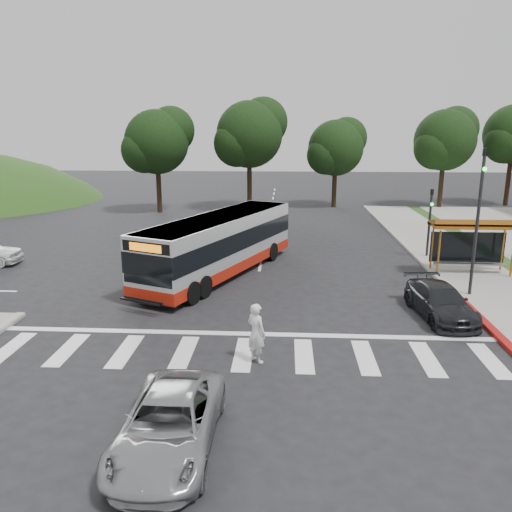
# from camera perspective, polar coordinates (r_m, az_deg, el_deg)

# --- Properties ---
(ground) EXTENTS (140.00, 140.00, 0.00)m
(ground) POSITION_cam_1_polar(r_m,az_deg,el_deg) (21.50, -0.33, -5.44)
(ground) COLOR black
(ground) RESTS_ON ground
(sidewalk_east) EXTENTS (4.00, 40.00, 0.12)m
(sidewalk_east) POSITION_cam_1_polar(r_m,az_deg,el_deg) (30.68, 21.66, -0.33)
(sidewalk_east) COLOR gray
(sidewalk_east) RESTS_ON ground
(curb_east) EXTENTS (0.30, 40.00, 0.15)m
(curb_east) POSITION_cam_1_polar(r_m,az_deg,el_deg) (30.10, 18.05, -0.25)
(curb_east) COLOR #9E9991
(curb_east) RESTS_ON ground
(curb_east_red) EXTENTS (0.32, 6.00, 0.15)m
(curb_east_red) POSITION_cam_1_polar(r_m,az_deg,el_deg) (21.02, 24.78, -7.07)
(curb_east_red) COLOR maroon
(curb_east_red) RESTS_ON ground
(crosswalk_ladder) EXTENTS (18.00, 2.60, 0.01)m
(crosswalk_ladder) POSITION_cam_1_polar(r_m,az_deg,el_deg) (16.89, -1.43, -11.14)
(crosswalk_ladder) COLOR silver
(crosswalk_ladder) RESTS_ON ground
(bus_shelter) EXTENTS (4.20, 1.60, 2.86)m
(bus_shelter) POSITION_cam_1_polar(r_m,az_deg,el_deg) (27.47, 23.54, 2.79)
(bus_shelter) COLOR #995A19
(bus_shelter) RESTS_ON sidewalk_east
(traffic_signal_ne_tall) EXTENTS (0.18, 0.37, 6.50)m
(traffic_signal_ne_tall) POSITION_cam_1_polar(r_m,az_deg,el_deg) (23.47, 24.09, 4.76)
(traffic_signal_ne_tall) COLOR black
(traffic_signal_ne_tall) RESTS_ON ground
(traffic_signal_ne_short) EXTENTS (0.18, 0.37, 4.00)m
(traffic_signal_ne_short) POSITION_cam_1_polar(r_m,az_deg,el_deg) (30.25, 19.27, 4.38)
(traffic_signal_ne_short) COLOR black
(traffic_signal_ne_short) RESTS_ON ground
(tree_ne_a) EXTENTS (6.16, 5.74, 9.30)m
(tree_ne_a) POSITION_cam_1_polar(r_m,az_deg,el_deg) (50.49, 20.86, 12.37)
(tree_ne_a) COLOR black
(tree_ne_a) RESTS_ON parking_lot
(tree_north_a) EXTENTS (6.60, 6.15, 10.17)m
(tree_north_a) POSITION_cam_1_polar(r_m,az_deg,el_deg) (46.38, -0.66, 13.84)
(tree_north_a) COLOR black
(tree_north_a) RESTS_ON ground
(tree_north_b) EXTENTS (5.72, 5.33, 8.43)m
(tree_north_b) POSITION_cam_1_polar(r_m,az_deg,el_deg) (48.52, 9.19, 12.20)
(tree_north_b) COLOR black
(tree_north_b) RESTS_ON ground
(tree_north_c) EXTENTS (6.16, 5.74, 9.30)m
(tree_north_c) POSITION_cam_1_polar(r_m,az_deg,el_deg) (45.68, -11.17, 12.79)
(tree_north_c) COLOR black
(tree_north_c) RESTS_ON ground
(transit_bus) EXTENTS (6.92, 11.81, 3.03)m
(transit_bus) POSITION_cam_1_polar(r_m,az_deg,el_deg) (25.41, -4.12, 1.18)
(transit_bus) COLOR #B3B5B8
(transit_bus) RESTS_ON ground
(pedestrian) EXTENTS (0.85, 0.82, 1.96)m
(pedestrian) POSITION_cam_1_polar(r_m,az_deg,el_deg) (16.01, 0.03, -8.78)
(pedestrian) COLOR silver
(pedestrian) RESTS_ON ground
(dark_sedan) EXTENTS (2.27, 4.58, 1.28)m
(dark_sedan) POSITION_cam_1_polar(r_m,az_deg,el_deg) (21.12, 20.29, -4.90)
(dark_sedan) COLOR black
(dark_sedan) RESTS_ON ground
(silver_suv_south) EXTENTS (2.17, 4.68, 1.30)m
(silver_suv_south) POSITION_cam_1_polar(r_m,az_deg,el_deg) (12.31, -9.94, -18.38)
(silver_suv_south) COLOR #949699
(silver_suv_south) RESTS_ON ground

